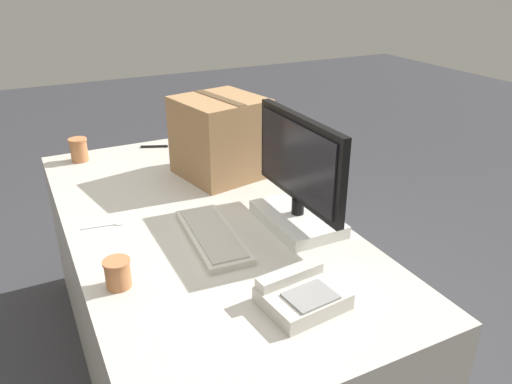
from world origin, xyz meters
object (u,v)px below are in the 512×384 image
desk_phone (301,295)px  paper_cup_right (118,273)px  keyboard (212,235)px  paper_cup_left (79,150)px  cardboard_box (221,137)px  monitor (298,184)px  spoon (110,225)px  pen_marker (154,146)px

desk_phone → paper_cup_right: paper_cup_right is taller
keyboard → paper_cup_right: 0.37m
paper_cup_left → cardboard_box: size_ratio=0.28×
paper_cup_left → monitor: bearing=30.7°
paper_cup_right → spoon: size_ratio=0.57×
cardboard_box → pen_marker: (-0.47, -0.17, -0.16)m
paper_cup_right → cardboard_box: 0.88m
keyboard → paper_cup_left: (-0.95, -0.28, 0.04)m
monitor → pen_marker: 1.05m
paper_cup_right → spoon: (-0.38, 0.05, -0.04)m
pen_marker → keyboard: bearing=107.5°
desk_phone → pen_marker: (-1.41, -0.00, -0.02)m
paper_cup_left → spoon: 0.71m
keyboard → cardboard_box: bearing=158.0°
spoon → pen_marker: (-0.73, 0.37, 0.00)m
paper_cup_left → pen_marker: paper_cup_left is taller
monitor → cardboard_box: monitor is taller
spoon → pen_marker: bearing=71.1°
keyboard → desk_phone: size_ratio=1.83×
keyboard → paper_cup_left: 1.00m
monitor → spoon: 0.68m
paper_cup_left → spoon: (0.70, -0.01, -0.05)m
paper_cup_left → desk_phone: bearing=14.7°
monitor → paper_cup_right: monitor is taller
keyboard → spoon: bearing=-126.7°
monitor → paper_cup_left: (-0.99, -0.59, -0.10)m
desk_phone → spoon: (-0.68, -0.37, -0.03)m
keyboard → spoon: keyboard is taller
keyboard → paper_cup_left: size_ratio=3.88×
keyboard → paper_cup_right: (0.13, -0.34, 0.03)m
desk_phone → monitor: bearing=144.5°
paper_cup_right → monitor: bearing=98.1°
keyboard → paper_cup_right: size_ratio=4.90×
paper_cup_left → paper_cup_right: bearing=-3.3°
paper_cup_right → pen_marker: (-1.11, 0.42, -0.04)m
pen_marker → desk_phone: bearing=112.4°
paper_cup_left → spoon: paper_cup_left is taller
monitor → pen_marker: monitor is taller
paper_cup_right → pen_marker: 1.19m
monitor → pen_marker: (-1.02, -0.23, -0.15)m
spoon → cardboard_box: bearing=33.8°
monitor → keyboard: monitor is taller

